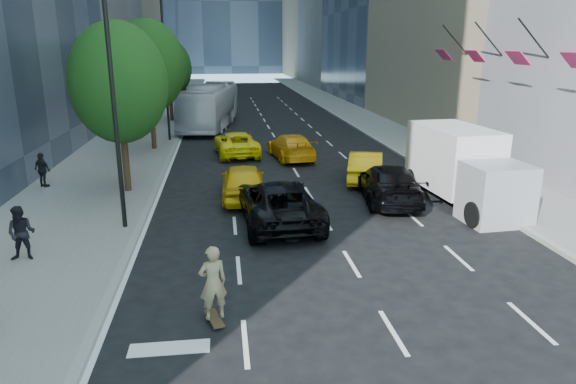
{
  "coord_description": "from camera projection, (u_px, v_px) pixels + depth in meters",
  "views": [
    {
      "loc": [
        -2.86,
        -14.34,
        6.55
      ],
      "look_at": [
        -0.64,
        2.75,
        1.6
      ],
      "focal_mm": 32.0,
      "sensor_mm": 36.0,
      "label": 1
    }
  ],
  "objects": [
    {
      "name": "ground",
      "position": [
        320.0,
        265.0,
        15.83
      ],
      "size": [
        160.0,
        160.0,
        0.0
      ],
      "primitive_type": "plane",
      "color": "black",
      "rests_on": "ground"
    },
    {
      "name": "sidewalk_left",
      "position": [
        148.0,
        125.0,
        43.29
      ],
      "size": [
        6.0,
        120.0,
        0.15
      ],
      "primitive_type": "cube",
      "color": "slate",
      "rests_on": "ground"
    },
    {
      "name": "sidewalk_right",
      "position": [
        367.0,
        121.0,
        45.65
      ],
      "size": [
        4.0,
        120.0,
        0.15
      ],
      "primitive_type": "cube",
      "color": "slate",
      "rests_on": "ground"
    },
    {
      "name": "lamp_near",
      "position": [
        116.0,
        68.0,
        17.26
      ],
      "size": [
        2.13,
        0.22,
        10.0
      ],
      "color": "black",
      "rests_on": "sidewalk_left"
    },
    {
      "name": "lamp_far",
      "position": [
        167.0,
        56.0,
        34.42
      ],
      "size": [
        2.13,
        0.22,
        10.0
      ],
      "color": "black",
      "rests_on": "sidewalk_left"
    },
    {
      "name": "tree_near",
      "position": [
        119.0,
        83.0,
        22.15
      ],
      "size": [
        4.2,
        4.2,
        7.46
      ],
      "color": "black",
      "rests_on": "sidewalk_left"
    },
    {
      "name": "tree_mid",
      "position": [
        148.0,
        66.0,
        31.58
      ],
      "size": [
        4.5,
        4.5,
        7.99
      ],
      "color": "black",
      "rests_on": "sidewalk_left"
    },
    {
      "name": "tree_far",
      "position": [
        169.0,
        68.0,
        44.17
      ],
      "size": [
        3.9,
        3.9,
        6.92
      ],
      "color": "black",
      "rests_on": "sidewalk_left"
    },
    {
      "name": "traffic_signal",
      "position": [
        184.0,
        69.0,
        52.0
      ],
      "size": [
        2.48,
        0.53,
        5.2
      ],
      "color": "black",
      "rests_on": "sidewalk_left"
    },
    {
      "name": "facade_flags",
      "position": [
        498.0,
        53.0,
        24.98
      ],
      "size": [
        1.85,
        13.3,
        2.05
      ],
      "color": "black",
      "rests_on": "ground"
    },
    {
      "name": "skateboarder",
      "position": [
        213.0,
        288.0,
        12.32
      ],
      "size": [
        0.78,
        0.62,
        1.88
      ],
      "primitive_type": "imported",
      "rotation": [
        0.0,
        0.0,
        3.42
      ],
      "color": "#8B7C57",
      "rests_on": "ground"
    },
    {
      "name": "black_sedan_lincoln",
      "position": [
        278.0,
        202.0,
        19.44
      ],
      "size": [
        3.1,
        6.08,
        1.65
      ],
      "primitive_type": "imported",
      "rotation": [
        0.0,
        0.0,
        3.2
      ],
      "color": "black",
      "rests_on": "ground"
    },
    {
      "name": "black_sedan_mercedes",
      "position": [
        388.0,
        183.0,
        22.16
      ],
      "size": [
        2.84,
        5.74,
        1.6
      ],
      "primitive_type": "imported",
      "rotation": [
        0.0,
        0.0,
        3.03
      ],
      "color": "black",
      "rests_on": "ground"
    },
    {
      "name": "taxi_a",
      "position": [
        243.0,
        181.0,
        22.51
      ],
      "size": [
        1.97,
        4.69,
        1.58
      ],
      "primitive_type": "imported",
      "rotation": [
        0.0,
        0.0,
        3.12
      ],
      "color": "#E6AF0C",
      "rests_on": "ground"
    },
    {
      "name": "taxi_b",
      "position": [
        366.0,
        166.0,
        25.54
      ],
      "size": [
        2.88,
        4.82,
        1.5
      ],
      "primitive_type": "imported",
      "rotation": [
        0.0,
        0.0,
        2.84
      ],
      "color": "#ECAF0C",
      "rests_on": "ground"
    },
    {
      "name": "taxi_c",
      "position": [
        236.0,
        143.0,
        31.54
      ],
      "size": [
        2.87,
        5.41,
        1.45
      ],
      "primitive_type": "imported",
      "rotation": [
        0.0,
        0.0,
        3.23
      ],
      "color": "#FFE80D",
      "rests_on": "ground"
    },
    {
      "name": "taxi_d",
      "position": [
        291.0,
        146.0,
        30.55
      ],
      "size": [
        2.68,
        5.29,
        1.47
      ],
      "primitive_type": "imported",
      "rotation": [
        0.0,
        0.0,
        3.27
      ],
      "color": "#F09F0C",
      "rests_on": "ground"
    },
    {
      "name": "city_bus",
      "position": [
        210.0,
        106.0,
        42.06
      ],
      "size": [
        4.96,
        12.88,
        3.5
      ],
      "primitive_type": "imported",
      "rotation": [
        0.0,
        0.0,
        -0.16
      ],
      "color": "silver",
      "rests_on": "ground"
    },
    {
      "name": "box_truck",
      "position": [
        463.0,
        167.0,
        21.59
      ],
      "size": [
        2.85,
        6.77,
        3.17
      ],
      "rotation": [
        0.0,
        0.0,
        0.07
      ],
      "color": "silver",
      "rests_on": "ground"
    },
    {
      "name": "pedestrian_a",
      "position": [
        21.0,
        233.0,
        15.67
      ],
      "size": [
        0.84,
        0.66,
        1.72
      ],
      "primitive_type": "imported",
      "rotation": [
        0.0,
        0.0,
        -0.01
      ],
      "color": "black",
      "rests_on": "sidewalk_left"
    },
    {
      "name": "pedestrian_b",
      "position": [
        42.0,
        170.0,
        23.83
      ],
      "size": [
        1.02,
        0.86,
        1.63
      ],
      "primitive_type": "imported",
      "rotation": [
        0.0,
        0.0,
        2.55
      ],
      "color": "black",
      "rests_on": "sidewalk_left"
    }
  ]
}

